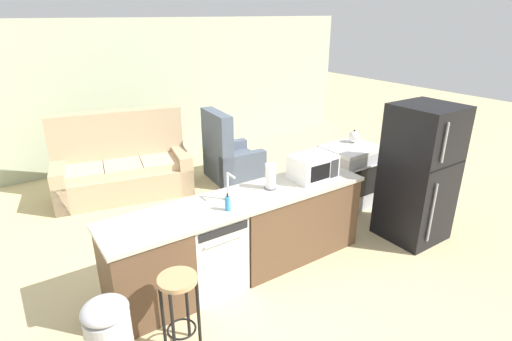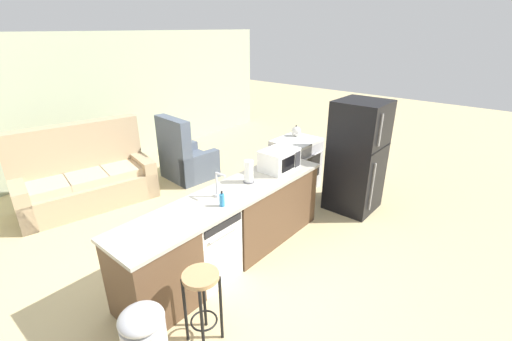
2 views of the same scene
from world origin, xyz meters
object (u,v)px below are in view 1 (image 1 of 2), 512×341
(soap_bottle, at_px, (228,203))
(trash_bin, at_px, (110,341))
(bar_stool, at_px, (179,299))
(armchair, at_px, (229,160))
(refrigerator, at_px, (419,174))
(paper_towel_roll, at_px, (270,177))
(kettle, at_px, (354,137))
(couch, at_px, (123,169))
(microwave, at_px, (313,167))
(stove_range, at_px, (349,176))
(dishwasher, at_px, (211,250))

(soap_bottle, xyz_separation_m, trash_bin, (-1.33, -0.47, -0.59))
(bar_stool, relative_size, armchair, 0.62)
(soap_bottle, bearing_deg, refrigerator, -9.29)
(paper_towel_roll, height_order, trash_bin, paper_towel_roll)
(refrigerator, xyz_separation_m, trash_bin, (-3.79, -0.07, -0.47))
(kettle, relative_size, bar_stool, 0.28)
(refrigerator, height_order, soap_bottle, refrigerator)
(refrigerator, bearing_deg, couch, 127.76)
(kettle, height_order, bar_stool, kettle)
(microwave, distance_m, bar_stool, 2.14)
(microwave, bearing_deg, couch, 115.91)
(couch, bearing_deg, bar_stool, -99.62)
(bar_stool, bearing_deg, soap_bottle, 33.28)
(refrigerator, height_order, armchair, refrigerator)
(stove_range, bearing_deg, refrigerator, -90.01)
(kettle, xyz_separation_m, armchair, (-1.16, 1.69, -0.64))
(bar_stool, bearing_deg, trash_bin, 176.87)
(soap_bottle, bearing_deg, couch, 93.26)
(kettle, bearing_deg, soap_bottle, -162.60)
(trash_bin, bearing_deg, microwave, 13.64)
(bar_stool, distance_m, armchair, 3.77)
(stove_range, relative_size, armchair, 0.75)
(paper_towel_roll, xyz_separation_m, armchair, (0.83, 2.33, -0.69))
(dishwasher, relative_size, microwave, 1.68)
(microwave, height_order, kettle, microwave)
(microwave, bearing_deg, trash_bin, -166.36)
(kettle, height_order, couch, couch)
(microwave, bearing_deg, stove_range, 23.75)
(dishwasher, relative_size, refrigerator, 0.49)
(microwave, xyz_separation_m, bar_stool, (-1.98, -0.65, -0.50))
(refrigerator, relative_size, armchair, 1.42)
(trash_bin, relative_size, couch, 0.35)
(couch, bearing_deg, stove_range, -41.18)
(microwave, height_order, armchair, armchair)
(dishwasher, bearing_deg, trash_bin, -152.57)
(couch, distance_m, armchair, 1.72)
(refrigerator, height_order, couch, refrigerator)
(microwave, xyz_separation_m, couch, (-1.39, 2.86, -0.65))
(microwave, relative_size, bar_stool, 0.68)
(refrigerator, distance_m, couch, 4.33)
(refrigerator, bearing_deg, paper_towel_roll, 162.08)
(trash_bin, relative_size, armchair, 0.62)
(soap_bottle, height_order, trash_bin, soap_bottle)
(refrigerator, distance_m, kettle, 1.25)
(microwave, height_order, bar_stool, microwave)
(kettle, xyz_separation_m, bar_stool, (-3.40, -1.33, -0.45))
(trash_bin, height_order, couch, couch)
(soap_bottle, bearing_deg, bar_stool, -146.72)
(armchair, bearing_deg, paper_towel_roll, -109.69)
(kettle, bearing_deg, couch, 142.20)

